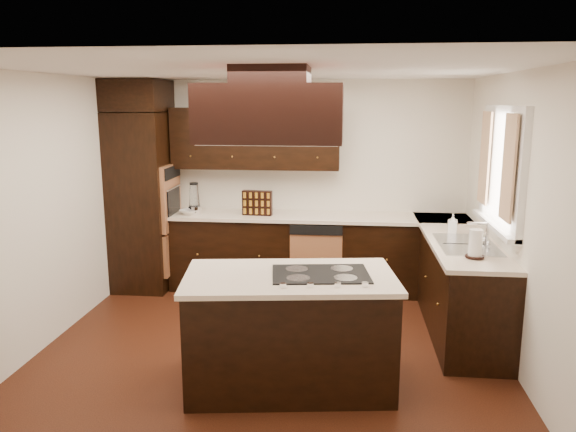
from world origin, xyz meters
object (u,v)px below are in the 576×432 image
object	(u,v)px
oven_column	(143,202)
island	(290,333)
spice_rack	(257,203)
range_hood	(272,113)

from	to	relation	value
oven_column	island	size ratio (longest dim) A/B	1.34
spice_rack	oven_column	bearing A→B (deg)	-173.77
island	range_hood	world-z (taller)	range_hood
oven_column	range_hood	distance (m)	3.13
oven_column	spice_rack	bearing A→B (deg)	0.85
island	range_hood	distance (m)	1.73
island	spice_rack	world-z (taller)	spice_rack
spice_rack	range_hood	bearing A→B (deg)	-72.58
island	range_hood	bearing A→B (deg)	171.28
range_hood	spice_rack	size ratio (longest dim) A/B	2.99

